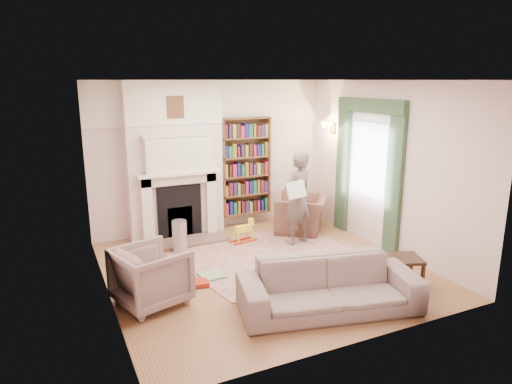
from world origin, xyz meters
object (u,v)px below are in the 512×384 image
rocking_horse (243,231)px  coffee_table (394,273)px  armchair_left (151,276)px  sofa (329,286)px  man_reading (298,198)px  bookcase (245,166)px  armchair_reading (302,213)px  paraffin_heater (180,237)px

rocking_horse → coffee_table: bearing=-73.8°
armchair_left → sofa: (1.95, -1.12, -0.06)m
sofa → rocking_horse: size_ratio=4.68×
man_reading → rocking_horse: bearing=-43.8°
bookcase → armchair_reading: (0.83, -0.77, -0.84)m
man_reading → coffee_table: bearing=82.6°
man_reading → paraffin_heater: man_reading is taller
coffee_table → rocking_horse: (-1.15, 2.54, -0.02)m
armchair_reading → rocking_horse: bearing=-45.7°
sofa → rocking_horse: sofa is taller
armchair_reading → sofa: (-1.30, -2.85, -0.01)m
armchair_reading → rocking_horse: armchair_reading is taller
armchair_reading → paraffin_heater: size_ratio=1.88×
coffee_table → rocking_horse: coffee_table is taller
sofa → paraffin_heater: sofa is taller
sofa → coffee_table: 1.18m
armchair_reading → coffee_table: armchair_reading is taller
bookcase → rocking_horse: size_ratio=3.91×
coffee_table → paraffin_heater: paraffin_heater is taller
bookcase → sofa: 3.75m
armchair_reading → coffee_table: (-0.13, -2.70, -0.11)m
armchair_reading → man_reading: size_ratio=0.63×
paraffin_heater → armchair_reading: bearing=3.4°
armchair_reading → paraffin_heater: (-2.43, -0.14, -0.06)m
coffee_table → armchair_left: bearing=-176.3°
bookcase → armchair_reading: bearing=-43.1°
bookcase → coffee_table: bearing=-78.7°
bookcase → man_reading: (0.38, -1.37, -0.36)m
bookcase → rocking_horse: bookcase is taller
man_reading → paraffin_heater: size_ratio=2.97×
armchair_left → coffee_table: bearing=-123.9°
rocking_horse → armchair_left: bearing=-149.5°
man_reading → rocking_horse: size_ratio=3.45×
armchair_left → man_reading: size_ratio=0.51×
armchair_left → rocking_horse: 2.53m
armchair_reading → paraffin_heater: armchair_reading is taller
coffee_table → bookcase: bearing=122.3°
sofa → coffee_table: size_ratio=3.16×
rocking_horse → paraffin_heater: bearing=171.1°
bookcase → armchair_left: (-2.42, -2.51, -0.80)m
bookcase → man_reading: bookcase is taller
sofa → man_reading: man_reading is taller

